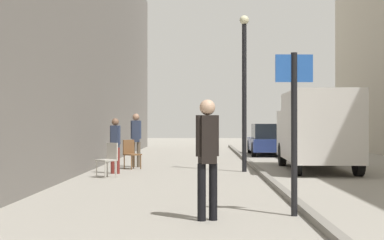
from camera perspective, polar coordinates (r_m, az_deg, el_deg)
ground_plane at (r=14.59m, az=1.50°, el=-6.14°), size 80.00×80.00×0.00m
building_facade_left at (r=15.53m, az=-16.38°, el=11.12°), size 2.16×40.00×9.11m
kerb_strip at (r=14.68m, az=7.71°, el=-5.87°), size 0.16×40.00×0.12m
pedestrian_main_foreground at (r=16.19m, az=-7.98°, el=-2.24°), size 0.32×0.22×1.62m
pedestrian_mid_block at (r=18.51m, az=-5.84°, el=-1.68°), size 0.36×0.23×1.80m
pedestrian_far_crossing at (r=8.33m, az=1.61°, el=-3.19°), size 0.35×0.27×1.84m
delivery_van at (r=17.57m, az=12.79°, el=-0.89°), size 2.08×5.34×2.43m
parked_car at (r=25.77m, az=8.04°, el=-2.03°), size 1.90×4.23×1.45m
street_sign_post at (r=8.87m, az=10.56°, el=0.12°), size 0.60×0.10×2.60m
lamp_post at (r=16.79m, az=5.45°, el=3.93°), size 0.28×0.28×4.76m
cafe_chair_near_window at (r=15.15m, az=-8.63°, el=-3.85°), size 0.62×0.62×0.94m
cafe_chair_by_doorway at (r=17.80m, az=-6.38°, el=-3.33°), size 0.62×0.62×0.94m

